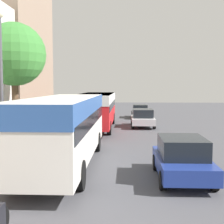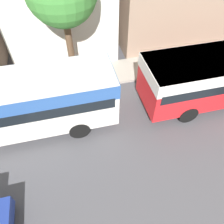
% 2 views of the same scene
% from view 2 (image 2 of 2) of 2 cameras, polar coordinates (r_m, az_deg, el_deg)
% --- Properties ---
extents(bus_lead, '(2.56, 10.05, 2.95)m').
position_cam_2_polar(bus_lead, '(10.69, -26.84, 2.07)').
color(bus_lead, silver).
rests_on(bus_lead, ground_plane).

